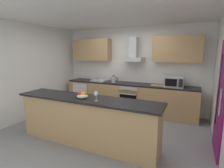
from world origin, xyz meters
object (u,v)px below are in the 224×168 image
(microwave, at_px, (174,82))
(fruit_bowl, at_px, (82,96))
(chopping_board, at_px, (157,85))
(range_hood, at_px, (133,54))
(refrigerator, at_px, (85,93))
(sink, at_px, (99,80))
(kettle, at_px, (114,79))
(oven, at_px, (131,98))
(wine_glass, at_px, (96,94))

(microwave, xyz_separation_m, fruit_bowl, (-1.45, -2.20, -0.05))
(chopping_board, bearing_deg, range_hood, 168.85)
(refrigerator, bearing_deg, sink, 1.34)
(refrigerator, distance_m, sink, 0.77)
(kettle, relative_size, range_hood, 0.40)
(oven, bearing_deg, wine_glass, -86.88)
(range_hood, bearing_deg, microwave, -7.34)
(oven, distance_m, kettle, 0.79)
(refrigerator, height_order, wine_glass, wine_glass)
(range_hood, relative_size, wine_glass, 4.05)
(kettle, height_order, wine_glass, kettle)
(sink, relative_size, kettle, 1.73)
(wine_glass, bearing_deg, microwave, 64.21)
(microwave, height_order, sink, microwave)
(fruit_bowl, height_order, chopping_board, fruit_bowl)
(fruit_bowl, bearing_deg, microwave, 56.66)
(wine_glass, bearing_deg, fruit_bowl, 168.58)
(oven, distance_m, refrigerator, 1.69)
(sink, distance_m, range_hood, 1.41)
(refrigerator, xyz_separation_m, microwave, (2.92, -0.03, 0.62))
(oven, relative_size, sink, 1.60)
(microwave, relative_size, chopping_board, 1.47)
(oven, xyz_separation_m, wine_glass, (0.13, -2.30, 0.61))
(kettle, xyz_separation_m, range_hood, (0.57, 0.16, 0.78))
(sink, relative_size, chopping_board, 1.47)
(oven, distance_m, wine_glass, 2.38)
(kettle, relative_size, fruit_bowl, 1.31)
(refrigerator, height_order, microwave, microwave)
(oven, xyz_separation_m, sink, (-1.11, 0.01, 0.47))
(microwave, bearing_deg, refrigerator, 179.51)
(microwave, bearing_deg, sink, 179.04)
(wine_glass, bearing_deg, kettle, 107.08)
(oven, height_order, fruit_bowl, fruit_bowl)
(wine_glass, xyz_separation_m, fruit_bowl, (-0.35, 0.07, -0.08))
(microwave, xyz_separation_m, sink, (-2.33, 0.04, -0.12))
(chopping_board, bearing_deg, sink, 178.95)
(oven, height_order, sink, sink)
(kettle, height_order, chopping_board, kettle)
(sink, bearing_deg, refrigerator, -178.66)
(refrigerator, relative_size, sink, 1.70)
(sink, distance_m, kettle, 0.55)
(sink, distance_m, fruit_bowl, 2.41)
(oven, relative_size, refrigerator, 0.94)
(sink, xyz_separation_m, wine_glass, (1.23, -2.31, 0.15))
(oven, bearing_deg, kettle, -176.62)
(range_hood, bearing_deg, fruit_bowl, -95.44)
(refrigerator, xyz_separation_m, wine_glass, (1.82, -2.29, 0.65))
(sink, bearing_deg, oven, -0.57)
(refrigerator, relative_size, chopping_board, 2.50)
(sink, bearing_deg, kettle, -4.75)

